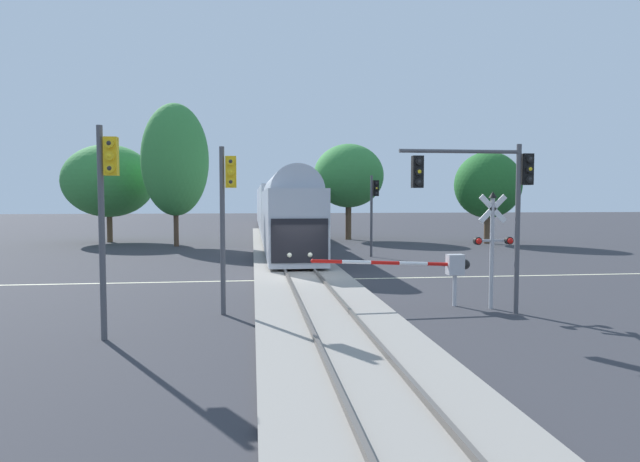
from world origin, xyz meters
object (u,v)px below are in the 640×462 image
object	(u,v)px
commuter_train	(275,208)
traffic_signal_far_side	(374,202)
traffic_signal_near_left	(106,197)
oak_behind_train	(175,160)
elm_centre_background	(349,176)
crossing_gate_near	(439,266)
traffic_signal_near_right	(486,187)
maple_right_background	(488,185)
pine_left_background	(109,181)
crossing_signal_mast	(493,237)
traffic_signal_median	(227,203)

from	to	relation	value
commuter_train	traffic_signal_far_side	xyz separation A→B (m)	(5.38, -20.81, 0.73)
traffic_signal_near_left	oak_behind_train	bearing A→B (deg)	94.13
traffic_signal_near_left	elm_centre_background	world-z (taller)	elm_centre_background
traffic_signal_near_left	crossing_gate_near	bearing A→B (deg)	18.05
traffic_signal_near_right	maple_right_background	distance (m)	28.98
pine_left_background	oak_behind_train	world-z (taller)	oak_behind_train
commuter_train	pine_left_background	xyz separation A→B (m)	(-14.26, -6.64, 2.43)
traffic_signal_near_right	oak_behind_train	size ratio (longest dim) A/B	0.50
traffic_signal_near_right	traffic_signal_near_left	bearing A→B (deg)	-170.78
crossing_gate_near	crossing_signal_mast	size ratio (longest dim) A/B	1.40
maple_right_background	pine_left_background	size ratio (longest dim) A/B	0.91
commuter_train	traffic_signal_near_left	bearing A→B (deg)	-98.56
traffic_signal_far_side	maple_right_background	bearing A→B (deg)	37.82
traffic_signal_near_left	pine_left_background	world-z (taller)	pine_left_background
elm_centre_background	oak_behind_train	size ratio (longest dim) A/B	0.78
oak_behind_train	traffic_signal_near_right	bearing A→B (deg)	-63.84
crossing_gate_near	traffic_signal_near_left	bearing A→B (deg)	-161.95
commuter_train	oak_behind_train	bearing A→B (deg)	-125.27
pine_left_background	oak_behind_train	size ratio (longest dim) A/B	0.75
crossing_signal_mast	traffic_signal_far_side	xyz separation A→B (m)	(-0.37, 16.67, 1.04)
crossing_gate_near	crossing_signal_mast	bearing A→B (deg)	-21.21
pine_left_background	oak_behind_train	xyz separation A→B (m)	(6.14, -4.83, 1.49)
traffic_signal_far_side	oak_behind_train	distance (m)	16.72
elm_centre_background	pine_left_background	distance (m)	20.60
elm_centre_background	pine_left_background	bearing A→B (deg)	-178.64
crossing_signal_mast	maple_right_background	size ratio (longest dim) A/B	0.53
crossing_signal_mast	traffic_signal_near_right	size ratio (longest dim) A/B	0.73
crossing_signal_mast	oak_behind_train	world-z (taller)	oak_behind_train
traffic_signal_far_side	pine_left_background	world-z (taller)	pine_left_background
crossing_signal_mast	traffic_signal_near_left	xyz separation A→B (m)	(-11.79, -2.68, 1.35)
traffic_signal_near_right	elm_centre_background	size ratio (longest dim) A/B	0.64
traffic_signal_far_side	commuter_train	bearing A→B (deg)	104.50
traffic_signal_median	oak_behind_train	world-z (taller)	oak_behind_train
traffic_signal_median	maple_right_background	bearing A→B (deg)	51.90
traffic_signal_far_side	crossing_signal_mast	bearing A→B (deg)	-88.74
traffic_signal_near_right	maple_right_background	world-z (taller)	maple_right_background
crossing_gate_near	maple_right_background	size ratio (longest dim) A/B	0.74
maple_right_background	oak_behind_train	size ratio (longest dim) A/B	0.69
commuter_train	oak_behind_train	size ratio (longest dim) A/B	5.60
elm_centre_background	pine_left_background	world-z (taller)	elm_centre_background
crossing_signal_mast	pine_left_background	size ratio (longest dim) A/B	0.48
commuter_train	elm_centre_background	bearing A→B (deg)	-44.18
maple_right_background	traffic_signal_near_left	bearing A→B (deg)	-129.03
elm_centre_background	commuter_train	bearing A→B (deg)	135.82
traffic_signal_near_right	traffic_signal_median	size ratio (longest dim) A/B	1.02
commuter_train	traffic_signal_near_left	xyz separation A→B (m)	(-6.04, -40.15, 1.03)
traffic_signal_near_right	traffic_signal_near_left	xyz separation A→B (m)	(-11.13, -1.81, -0.34)
traffic_signal_median	maple_right_background	world-z (taller)	maple_right_background
traffic_signal_near_right	pine_left_background	size ratio (longest dim) A/B	0.66
elm_centre_background	traffic_signal_near_left	bearing A→B (deg)	-110.00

